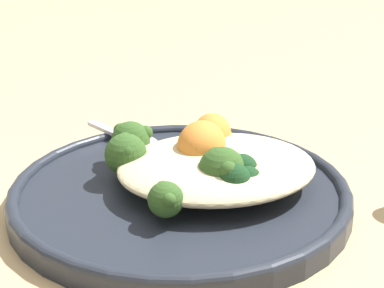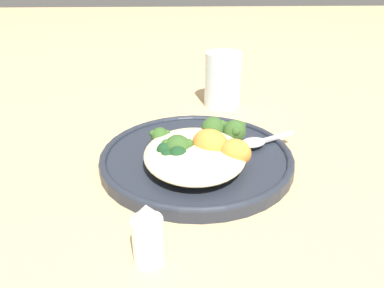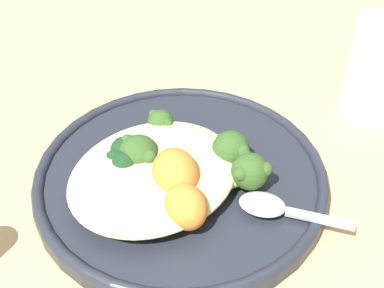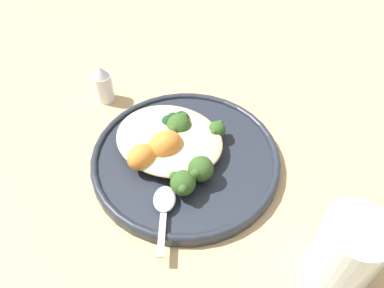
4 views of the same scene
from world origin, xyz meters
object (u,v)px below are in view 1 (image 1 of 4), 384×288
Objects in this scene: sweet_potato_chunk_1 at (200,145)px; spoon at (135,140)px; quinoa_mound at (217,166)px; broccoli_stalk_1 at (140,156)px; broccoli_stalk_3 at (218,170)px; kale_tuft at (234,178)px; broccoli_stalk_2 at (172,191)px; plate at (180,193)px; sweet_potato_chunk_0 at (212,135)px; broccoli_stalk_0 at (144,144)px.

spoon is (0.05, -0.08, -0.02)m from sweet_potato_chunk_1.
spoon is (0.05, -0.10, -0.01)m from quinoa_mound.
quinoa_mound is at bearing 179.86° from spoon.
broccoli_stalk_1 is 0.95× the size of broccoli_stalk_3.
broccoli_stalk_2 is at bearing 2.30° from kale_tuft.
sweet_potato_chunk_0 is (-0.04, -0.05, 0.03)m from plate.
broccoli_stalk_2 is 1.07× the size of spoon.
broccoli_stalk_1 is 0.08m from broccoli_stalk_3.
kale_tuft is at bearing 175.96° from spoon.
kale_tuft is (-0.07, 0.07, -0.00)m from broccoli_stalk_1.
kale_tuft is at bearing 85.27° from sweet_potato_chunk_0.
quinoa_mound is at bearing 150.58° from broccoli_stalk_2.
broccoli_stalk_2 is 2.05× the size of sweet_potato_chunk_1.
spoon is at bearing -151.83° from broccoli_stalk_2.
broccoli_stalk_2 is 0.11m from sweet_potato_chunk_0.
plate is 0.05m from sweet_potato_chunk_1.
broccoli_stalk_1 is 0.88× the size of broccoli_stalk_2.
broccoli_stalk_0 is 1.97× the size of sweet_potato_chunk_0.
broccoli_stalk_1 is (0.06, -0.03, 0.00)m from quinoa_mound.
sweet_potato_chunk_0 reaches higher than broccoli_stalk_1.
broccoli_stalk_0 is 0.07m from sweet_potato_chunk_0.
quinoa_mound is at bearing 154.67° from broccoli_stalk_3.
broccoli_stalk_1 is 0.07m from spoon.
broccoli_stalk_3 reaches higher than plate.
sweet_potato_chunk_0 reaches higher than broccoli_stalk_2.
broccoli_stalk_3 is 0.05m from sweet_potato_chunk_1.
sweet_potato_chunk_1 reaches higher than broccoli_stalk_2.
broccoli_stalk_0 is at bearing -35.83° from sweet_potato_chunk_1.
broccoli_stalk_0 reaches higher than kale_tuft.
quinoa_mound is 1.92× the size of broccoli_stalk_0.
sweet_potato_chunk_0 is at bearing 155.97° from broccoli_stalk_3.
broccoli_stalk_1 is at bearing -7.00° from sweet_potato_chunk_1.
sweet_potato_chunk_1 is (0.00, -0.05, 0.00)m from broccoli_stalk_3.
broccoli_stalk_3 is at bearing 155.12° from broccoli_stalk_0.
sweet_potato_chunk_1 is at bearing 171.85° from broccoli_stalk_2.
spoon is (0.00, -0.04, -0.01)m from broccoli_stalk_0.
broccoli_stalk_3 is 0.99× the size of spoon.
broccoli_stalk_1 is 0.05m from sweet_potato_chunk_1.
broccoli_stalk_3 reaches higher than broccoli_stalk_2.
kale_tuft is at bearing 99.46° from quinoa_mound.
broccoli_stalk_1 reaches higher than broccoli_stalk_2.
broccoli_stalk_3 is 2.23× the size of sweet_potato_chunk_0.
broccoli_stalk_2 is at bearing 55.95° from sweet_potato_chunk_0.
sweet_potato_chunk_1 is 0.52× the size of spoon.
quinoa_mound is 0.06m from sweet_potato_chunk_0.
kale_tuft reaches higher than quinoa_mound.
kale_tuft is 0.15m from spoon.
sweet_potato_chunk_0 reaches higher than kale_tuft.
quinoa_mound is at bearing 164.95° from broccoli_stalk_0.
broccoli_stalk_3 and sweet_potato_chunk_0 have the same top height.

